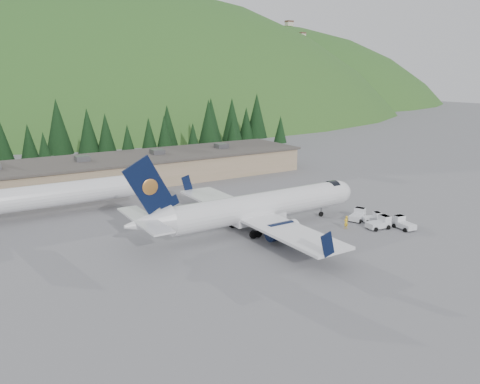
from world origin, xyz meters
name	(u,v)px	position (x,y,z in m)	size (l,w,h in m)	color
ground	(263,229)	(0.00, 0.00, 0.00)	(600.00, 600.00, 0.00)	slate
airliner	(257,208)	(-1.05, -0.01, 3.18)	(35.85, 33.59, 11.94)	white
second_airliner	(42,196)	(-24.92, 22.00, 3.32)	(27.50, 11.00, 10.05)	white
baggage_tug_a	(380,223)	(14.03, -8.52, 0.79)	(3.49, 2.35, 1.77)	silver
baggage_tug_b	(373,217)	(15.55, -5.85, 0.63)	(2.94, 2.33, 1.40)	silver
baggage_tug_c	(403,223)	(16.71, -10.22, 0.75)	(2.20, 3.31, 1.68)	silver
terminal_building	(134,169)	(-5.01, 38.00, 2.62)	(71.00, 17.00, 6.10)	#9A8762
baggage_tug_d	(358,215)	(14.29, -4.09, 0.76)	(3.54, 2.88, 1.69)	silver
ramp_worker	(346,222)	(9.92, -6.07, 0.93)	(0.67, 0.44, 1.85)	yellow
tree_line	(95,132)	(-5.79, 62.45, 7.57)	(112.32, 18.64, 14.20)	black
hills	(140,250)	(53.34, 207.38, -82.80)	(614.00, 330.00, 300.00)	#225A20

